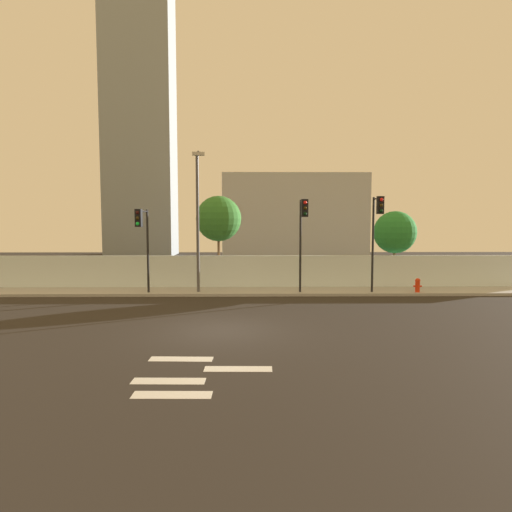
% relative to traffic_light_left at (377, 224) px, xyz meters
% --- Properties ---
extents(ground_plane, '(80.00, 80.00, 0.00)m').
position_rel_traffic_light_left_xyz_m(ground_plane, '(-7.59, -7.10, -3.79)').
color(ground_plane, '#28231F').
extents(sidewalk, '(36.00, 2.40, 0.15)m').
position_rel_traffic_light_left_xyz_m(sidewalk, '(-7.59, 1.10, -3.71)').
color(sidewalk, '#A4A4A4').
rests_on(sidewalk, ground).
extents(perimeter_wall, '(36.00, 0.18, 1.80)m').
position_rel_traffic_light_left_xyz_m(perimeter_wall, '(-7.59, 2.39, -2.74)').
color(perimeter_wall, silver).
rests_on(perimeter_wall, sidewalk).
extents(crosswalk_marking, '(3.49, 3.04, 0.01)m').
position_rel_traffic_light_left_xyz_m(crosswalk_marking, '(-8.07, -11.62, -3.78)').
color(crosswalk_marking, silver).
rests_on(crosswalk_marking, ground).
extents(traffic_light_left, '(0.36, 1.11, 5.03)m').
position_rel_traffic_light_left_xyz_m(traffic_light_left, '(0.00, 0.00, 0.00)').
color(traffic_light_left, black).
rests_on(traffic_light_left, sidewalk).
extents(traffic_light_center, '(0.47, 1.15, 4.38)m').
position_rel_traffic_light_left_xyz_m(traffic_light_center, '(-12.09, -0.05, -0.44)').
color(traffic_light_center, black).
rests_on(traffic_light_center, sidewalk).
extents(traffic_light_right, '(0.36, 1.13, 4.88)m').
position_rel_traffic_light_left_xyz_m(traffic_light_right, '(-3.85, -0.01, -0.10)').
color(traffic_light_right, black).
rests_on(traffic_light_right, sidewalk).
extents(street_lamp_curbside, '(0.65, 1.82, 7.20)m').
position_rel_traffic_light_left_xyz_m(street_lamp_curbside, '(-9.31, 0.43, 0.57)').
color(street_lamp_curbside, '#4C4C51').
rests_on(street_lamp_curbside, sidewalk).
extents(fire_hydrant, '(0.44, 0.26, 0.75)m').
position_rel_traffic_light_left_xyz_m(fire_hydrant, '(2.34, 0.31, -3.23)').
color(fire_hydrant, red).
rests_on(fire_hydrant, sidewalk).
extents(roadside_tree_leftmost, '(2.68, 2.68, 5.41)m').
position_rel_traffic_light_left_xyz_m(roadside_tree_leftmost, '(-8.43, 3.29, 0.28)').
color(roadside_tree_leftmost, brown).
rests_on(roadside_tree_leftmost, ground).
extents(roadside_tree_midleft, '(2.51, 2.51, 4.52)m').
position_rel_traffic_light_left_xyz_m(roadside_tree_midleft, '(2.06, 3.29, -0.53)').
color(roadside_tree_midleft, brown).
rests_on(roadside_tree_midleft, ground).
extents(low_building_distant, '(12.30, 6.00, 7.94)m').
position_rel_traffic_light_left_xyz_m(low_building_distant, '(-2.73, 16.39, 0.19)').
color(low_building_distant, '#AEAEAE').
rests_on(low_building_distant, ground).
extents(tower_on_skyline, '(7.68, 5.00, 30.48)m').
position_rel_traffic_light_left_xyz_m(tower_on_skyline, '(-19.21, 28.39, 11.45)').
color(tower_on_skyline, gray).
rests_on(tower_on_skyline, ground).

